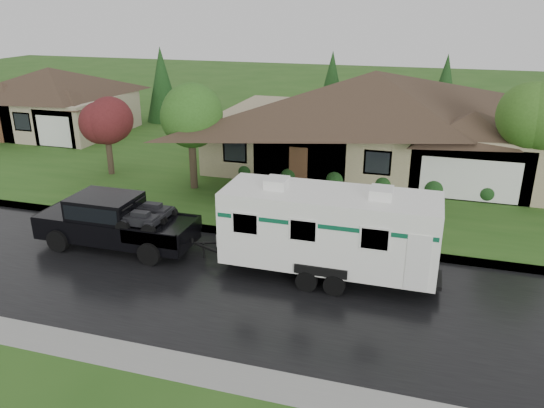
{
  "coord_description": "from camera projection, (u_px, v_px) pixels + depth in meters",
  "views": [
    {
      "loc": [
        5.26,
        -17.38,
        9.36
      ],
      "look_at": [
        -0.59,
        2.0,
        1.66
      ],
      "focal_mm": 35.0,
      "sensor_mm": 36.0,
      "label": 1
    }
  ],
  "objects": [
    {
      "name": "house_far",
      "position": [
        53.0,
        95.0,
        39.31
      ],
      "size": [
        10.8,
        8.64,
        5.8
      ],
      "color": "tan",
      "rests_on": "lawn"
    },
    {
      "name": "house_main",
      "position": [
        378.0,
        109.0,
        30.78
      ],
      "size": [
        19.44,
        10.8,
        6.9
      ],
      "color": "gray",
      "rests_on": "lawn"
    },
    {
      "name": "lawn",
      "position": [
        340.0,
        159.0,
        33.69
      ],
      "size": [
        140.0,
        26.0,
        0.15
      ],
      "primitive_type": "cube",
      "color": "#2A551A",
      "rests_on": "ground"
    },
    {
      "name": "curb",
      "position": [
        287.0,
        239.0,
        22.28
      ],
      "size": [
        140.0,
        0.5,
        0.15
      ],
      "primitive_type": "cube",
      "color": "gray",
      "rests_on": "ground"
    },
    {
      "name": "ground",
      "position": [
        272.0,
        264.0,
        20.3
      ],
      "size": [
        140.0,
        140.0,
        0.0
      ],
      "primitive_type": "plane",
      "color": "#2A551A",
      "rests_on": "ground"
    },
    {
      "name": "travel_trailer",
      "position": [
        329.0,
        228.0,
        18.75
      ],
      "size": [
        7.97,
        2.8,
        3.57
      ],
      "color": "white",
      "rests_on": "ground"
    },
    {
      "name": "road",
      "position": [
        255.0,
        289.0,
        18.5
      ],
      "size": [
        140.0,
        8.0,
        0.01
      ],
      "primitive_type": "cube",
      "color": "black",
      "rests_on": "ground"
    },
    {
      "name": "tree_left_green",
      "position": [
        191.0,
        119.0,
        26.93
      ],
      "size": [
        3.22,
        3.22,
        5.34
      ],
      "color": "#382B1E",
      "rests_on": "lawn"
    },
    {
      "name": "shrub_row",
      "position": [
        359.0,
        180.0,
        27.85
      ],
      "size": [
        13.6,
        1.0,
        1.0
      ],
      "color": "#143814",
      "rests_on": "lawn"
    },
    {
      "name": "tree_red",
      "position": [
        106.0,
        122.0,
        29.49
      ],
      "size": [
        2.63,
        2.63,
        4.35
      ],
      "color": "#382B1E",
      "rests_on": "lawn"
    },
    {
      "name": "pickup_truck",
      "position": [
        113.0,
        220.0,
        21.4
      ],
      "size": [
        6.46,
        2.45,
        2.15
      ],
      "color": "black",
      "rests_on": "ground"
    },
    {
      "name": "tree_right_green",
      "position": [
        538.0,
        121.0,
        24.82
      ],
      "size": [
        3.52,
        3.52,
        5.83
      ],
      "color": "#382B1E",
      "rests_on": "lawn"
    }
  ]
}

